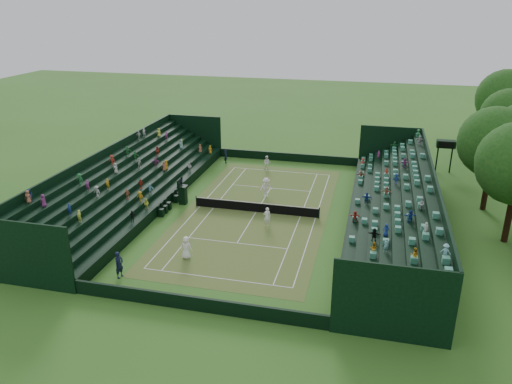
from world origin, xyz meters
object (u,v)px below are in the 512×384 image
tennis_net (256,207)px  player_far_east (266,187)px  player_near_west (186,248)px  umpire_chair (183,192)px  player_far_west (267,163)px  player_near_east (267,217)px

tennis_net → player_far_east: (0.06, 3.97, 0.46)m
player_near_west → umpire_chair: bearing=-72.0°
tennis_net → umpire_chair: (-7.26, 0.35, 0.63)m
player_far_west → player_near_west: bearing=-98.0°
umpire_chair → player_far_west: (5.61, 11.70, -0.31)m
player_near_east → player_far_east: 6.76m
tennis_net → umpire_chair: 7.30m
umpire_chair → player_far_west: umpire_chair is taller
tennis_net → player_far_east: player_far_east is taller
player_near_east → tennis_net: bearing=-75.7°
umpire_chair → player_far_west: size_ratio=1.61×
player_near_east → player_far_east: size_ratio=0.87×
umpire_chair → player_near_west: size_ratio=1.51×
tennis_net → player_near_west: (-3.02, -9.67, 0.37)m
umpire_chair → player_near_east: umpire_chair is taller
player_far_west → player_far_east: player_far_east is taller
player_far_west → player_far_east: size_ratio=0.85×
player_near_west → player_far_west: 21.76m
tennis_net → player_near_west: size_ratio=6.52×
umpire_chair → player_near_east: (8.89, -2.96, -0.29)m
umpire_chair → tennis_net: bearing=-2.7°
tennis_net → player_near_east: 3.09m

